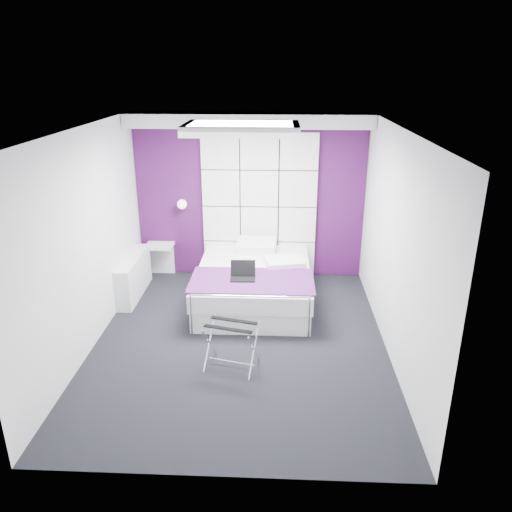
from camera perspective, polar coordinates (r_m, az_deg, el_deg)
The scene contains 15 objects.
floor at distance 6.35m, azimuth -1.81°, elevation -9.75°, with size 4.40×4.40×0.00m, color black.
ceiling at distance 5.49m, azimuth -2.13°, elevation 14.26°, with size 4.40×4.40×0.00m, color white.
wall_back at distance 7.89m, azimuth -0.69°, elevation 6.74°, with size 3.60×3.60×0.00m, color silver.
wall_left at distance 6.20m, azimuth -18.79°, elevation 1.57°, with size 4.40×4.40×0.00m, color silver.
wall_right at distance 5.93m, azimuth 15.66°, elevation 1.06°, with size 4.40×4.40×0.00m, color silver.
accent_wall at distance 7.88m, azimuth -0.69°, elevation 6.72°, with size 3.58×0.02×2.58m, color #400F42.
soffit at distance 7.44m, azimuth -0.85°, elevation 15.26°, with size 3.58×0.50×0.20m, color silver.
headboard at distance 7.86m, azimuth 0.39°, elevation 5.70°, with size 1.80×0.08×2.30m, color silver, non-canonical shape.
skylight at distance 6.09m, azimuth -1.65°, elevation 14.46°, with size 1.36×0.86×0.12m, color white, non-canonical shape.
wall_lamp at distance 7.91m, azimuth -8.40°, elevation 5.95°, with size 0.15×0.15×0.15m, color white.
radiator at distance 7.66m, azimuth -13.80°, elevation -2.25°, with size 0.22×1.20×0.60m, color silver.
bed at distance 7.22m, azimuth -0.24°, elevation -3.10°, with size 1.65×1.99×0.70m.
nightstand at distance 8.16m, azimuth -10.96°, elevation 1.16°, with size 0.43×0.34×0.05m, color silver.
luggage_rack at distance 5.74m, azimuth -2.82°, elevation -10.17°, with size 0.56×0.41×0.55m.
laptop at distance 6.70m, azimuth -1.49°, elevation -2.08°, with size 0.33×0.24×0.24m.
Camera 1 is at (0.45, -5.44, 3.24)m, focal length 35.00 mm.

